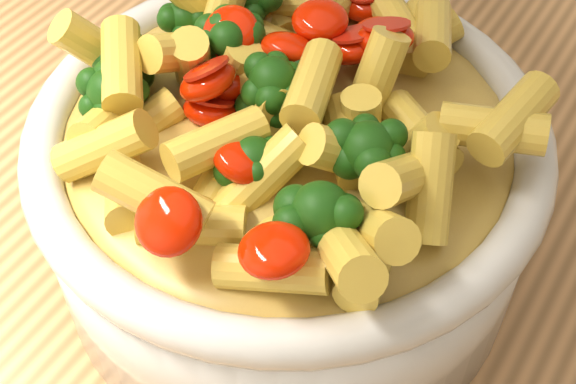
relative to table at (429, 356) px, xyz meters
The scene contains 3 objects.
table is the anchor object (origin of this frame).
serving_bowl 0.19m from the table, 155.10° to the right, with size 0.27×0.27×0.12m.
pasta_salad 0.25m from the table, 155.10° to the right, with size 0.21×0.21×0.05m.
Camera 1 is at (0.07, -0.29, 1.29)m, focal length 50.00 mm.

